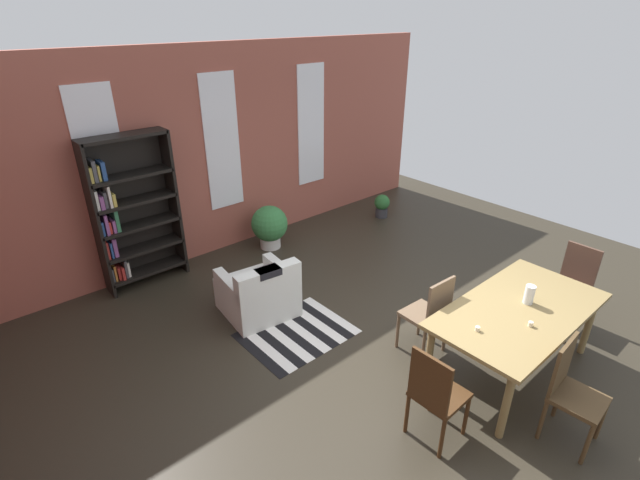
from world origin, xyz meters
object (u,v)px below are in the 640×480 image
armchair_white (259,293)px  potted_plant_by_shelf (270,225)px  dining_chair_head_right (573,282)px  dining_chair_far_left (430,313)px  bookshelf_tall (130,213)px  potted_plant_corner (382,205)px  vase_on_table (529,294)px  dining_chair_head_left (435,393)px  dining_table (519,315)px  dining_chair_near_left (571,389)px

armchair_white → potted_plant_by_shelf: armchair_white is taller
dining_chair_head_right → dining_chair_far_left: bearing=157.5°
bookshelf_tall → potted_plant_corner: bearing=-8.7°
vase_on_table → dining_chair_head_left: (-1.47, -0.00, -0.34)m
dining_table → dining_chair_far_left: dining_chair_far_left is taller
vase_on_table → potted_plant_by_shelf: 3.94m
dining_chair_head_left → dining_chair_head_right: 2.65m
vase_on_table → bookshelf_tall: size_ratio=0.10×
bookshelf_tall → dining_chair_far_left: bearing=-63.4°
armchair_white → potted_plant_by_shelf: bearing=50.0°
potted_plant_by_shelf → dining_table: bearing=-86.7°
dining_chair_head_right → armchair_white: size_ratio=1.07×
dining_table → potted_plant_by_shelf: bearing=93.3°
dining_table → dining_chair_near_left: bearing=-120.8°
dining_table → dining_chair_far_left: (-0.43, 0.73, -0.16)m
dining_chair_head_right → bookshelf_tall: bookshelf_tall is taller
potted_plant_corner → bookshelf_tall: bearing=171.3°
potted_plant_by_shelf → dining_chair_head_right: bearing=-68.3°
dining_chair_far_left → potted_plant_by_shelf: bearing=86.3°
bookshelf_tall → potted_plant_by_shelf: bookshelf_tall is taller
potted_plant_corner → vase_on_table: bearing=-117.4°
bookshelf_tall → dining_chair_near_left: bearing=-70.6°
vase_on_table → dining_chair_far_left: 0.99m
dining_chair_near_left → bookshelf_tall: bookshelf_tall is taller
dining_table → potted_plant_by_shelf: 3.91m
dining_chair_head_left → dining_chair_far_left: bearing=39.2°
vase_on_table → dining_chair_head_left: 1.51m
dining_chair_far_left → potted_plant_by_shelf: (0.20, 3.17, -0.14)m
dining_chair_head_left → potted_plant_by_shelf: bearing=74.3°
dining_table → armchair_white: (-1.37, 2.53, -0.40)m
dining_chair_head_right → vase_on_table: bearing=180.0°
dining_chair_head_left → armchair_white: 2.54m
dining_chair_head_right → potted_plant_corner: bearing=79.4°
dining_chair_head_left → bookshelf_tall: size_ratio=0.47×
vase_on_table → potted_plant_by_shelf: bearing=95.5°
dining_table → potted_plant_by_shelf: (-0.23, 3.89, -0.30)m
potted_plant_by_shelf → dining_chair_near_left: bearing=-92.5°
vase_on_table → dining_chair_head_right: bearing=-0.0°
dining_chair_far_left → dining_chair_near_left: bearing=-90.1°
vase_on_table → dining_chair_head_right: size_ratio=0.21×
dining_chair_head_left → dining_chair_head_right: size_ratio=1.00×
dining_table → bookshelf_tall: 4.73m
dining_chair_near_left → bookshelf_tall: (-1.73, 4.91, 0.51)m
vase_on_table → armchair_white: 3.00m
dining_chair_near_left → potted_plant_by_shelf: (0.21, 4.62, -0.14)m
vase_on_table → armchair_white: (-1.51, 2.53, -0.57)m
dining_chair_head_left → dining_chair_head_right: same height
dining_chair_head_right → potted_plant_by_shelf: size_ratio=1.39×
dining_table → potted_plant_by_shelf: dining_table is taller
dining_chair_head_right → armchair_white: bearing=136.8°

